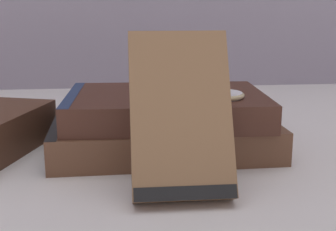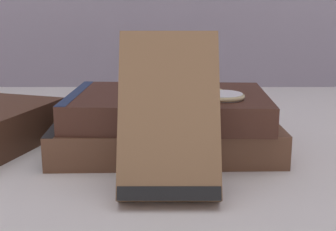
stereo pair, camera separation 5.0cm
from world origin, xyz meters
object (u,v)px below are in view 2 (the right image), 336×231
Objects in this scene: book_flat_top at (163,107)px; reading_glasses at (104,122)px; book_leaning_front at (169,121)px; pocket_watch at (223,96)px; book_flat_bottom at (161,135)px.

book_flat_top is 0.16m from reading_glasses.
book_leaning_front is (0.01, -0.13, 0.02)m from book_flat_top.
reading_glasses is at bearing 127.71° from book_flat_top.
pocket_watch is (0.06, 0.10, 0.00)m from book_leaning_front.
book_leaning_front is 0.27m from reading_glasses.
pocket_watch is 0.22m from reading_glasses.
book_flat_top is 4.49× the size of pocket_watch.
book_flat_top is 0.13m from book_leaning_front.
book_leaning_front is at bearing -120.86° from pocket_watch.
book_flat_top is 2.07× the size of reading_glasses.
book_flat_bottom is 0.09m from pocket_watch.
book_leaning_front is 1.30× the size of reading_glasses.
reading_glasses is (-0.09, 0.25, -0.07)m from book_leaning_front.
book_flat_top reaches higher than reading_glasses.
book_flat_top is 0.07m from pocket_watch.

